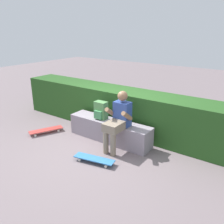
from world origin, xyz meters
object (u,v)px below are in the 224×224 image
skateboard_beside_bench (46,130)px  backpack_on_bench (101,111)px  bench_main (109,130)px  person_skater (118,119)px  skateboard_near_person (94,159)px

skateboard_beside_bench → backpack_on_bench: 1.50m
bench_main → backpack_on_bench: 0.49m
skateboard_beside_bench → backpack_on_bench: bearing=24.6°
bench_main → backpack_on_bench: backpack_on_bench is taller
person_skater → skateboard_near_person: person_skater is taller
skateboard_near_person → skateboard_beside_bench: 1.85m
backpack_on_bench → skateboard_beside_bench: bearing=-155.4°
skateboard_near_person → backpack_on_bench: (-0.56, 0.94, 0.59)m
skateboard_near_person → skateboard_beside_bench: (-1.82, 0.36, 0.00)m
bench_main → skateboard_beside_bench: bench_main is taller
person_skater → skateboard_near_person: 0.95m
person_skater → skateboard_beside_bench: bearing=-168.7°
person_skater → skateboard_near_person: bearing=-94.2°
bench_main → backpack_on_bench: size_ratio=4.97×
person_skater → skateboard_beside_bench: size_ratio=1.51×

